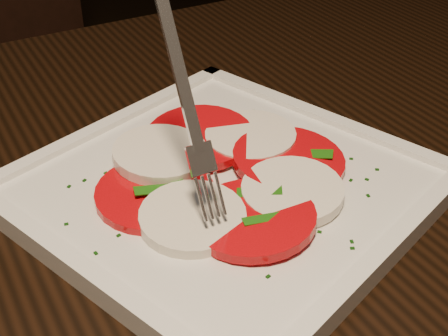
{
  "coord_description": "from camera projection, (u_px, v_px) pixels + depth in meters",
  "views": [
    {
      "loc": [
        0.03,
        -0.48,
        1.09
      ],
      "look_at": [
        0.23,
        -0.08,
        0.78
      ],
      "focal_mm": 50.0,
      "sensor_mm": 36.0,
      "label": 1
    }
  ],
  "objects": [
    {
      "name": "caprese_salad",
      "position": [
        224.0,
        174.0,
        0.55
      ],
      "size": [
        0.28,
        0.24,
        0.02
      ],
      "color": "red",
      "rests_on": "plate"
    },
    {
      "name": "plate",
      "position": [
        224.0,
        189.0,
        0.55
      ],
      "size": [
        0.42,
        0.42,
        0.01
      ],
      "primitive_type": "cube",
      "rotation": [
        0.0,
        0.0,
        0.4
      ],
      "color": "white",
      "rests_on": "table"
    },
    {
      "name": "chair",
      "position": [
        4.0,
        61.0,
        1.31
      ],
      "size": [
        0.46,
        0.46,
        0.93
      ],
      "rotation": [
        0.0,
        0.0,
        0.1
      ],
      "color": "black",
      "rests_on": "ground"
    },
    {
      "name": "table",
      "position": [
        242.0,
        235.0,
        0.67
      ],
      "size": [
        1.24,
        0.86,
        0.75
      ],
      "rotation": [
        0.0,
        0.0,
        0.05
      ],
      "color": "black",
      "rests_on": "ground"
    },
    {
      "name": "fork",
      "position": [
        178.0,
        88.0,
        0.47
      ],
      "size": [
        0.04,
        0.1,
        0.17
      ],
      "primitive_type": null,
      "rotation": [
        0.0,
        0.0,
        0.05
      ],
      "color": "white",
      "rests_on": "caprese_salad"
    }
  ]
}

